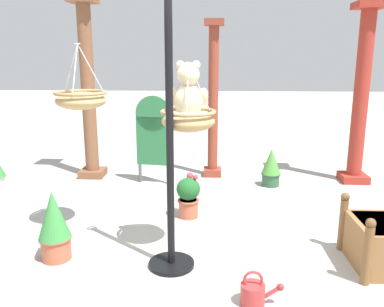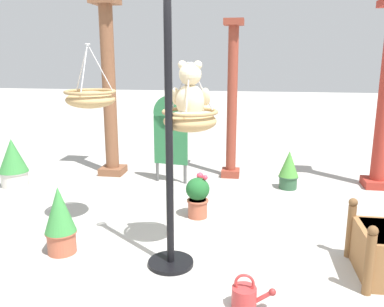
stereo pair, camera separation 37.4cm
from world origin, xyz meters
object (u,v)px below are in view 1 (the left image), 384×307
greenhouse_pillar_far_back (213,103)px  hanging_basket_left_high (81,99)px  hanging_basket_with_teddy (188,119)px  greenhouse_pillar_right (88,94)px  greenhouse_pillar_left (361,99)px  watering_can (254,293)px  display_sign_board (153,132)px  potted_plant_flowering_red (54,225)px  potted_plant_trailing_ivy (188,196)px  display_pole_central (170,186)px  teddy_bear (188,94)px  potted_plant_tall_leafy (271,167)px

greenhouse_pillar_far_back → hanging_basket_left_high: bearing=-120.3°
hanging_basket_with_teddy → greenhouse_pillar_right: bearing=123.7°
hanging_basket_left_high → greenhouse_pillar_left: greenhouse_pillar_left is taller
watering_can → display_sign_board: bearing=111.7°
display_sign_board → hanging_basket_left_high: bearing=-103.9°
hanging_basket_with_teddy → hanging_basket_left_high: (-1.16, 0.44, 0.14)m
greenhouse_pillar_left → greenhouse_pillar_right: size_ratio=0.96×
display_sign_board → greenhouse_pillar_right: bearing=163.9°
greenhouse_pillar_right → display_sign_board: (1.09, -0.31, -0.55)m
potted_plant_flowering_red → watering_can: bearing=-19.3°
hanging_basket_with_teddy → potted_plant_flowering_red: 1.67m
potted_plant_trailing_ivy → display_pole_central: bearing=-94.1°
hanging_basket_left_high → greenhouse_pillar_far_back: 2.78m
hanging_basket_left_high → watering_can: (1.75, -1.28, -1.43)m
greenhouse_pillar_far_back → potted_plant_flowering_red: greenhouse_pillar_far_back is taller
hanging_basket_with_teddy → potted_plant_trailing_ivy: size_ratio=1.15×
greenhouse_pillar_right → greenhouse_pillar_far_back: greenhouse_pillar_right is taller
hanging_basket_with_teddy → greenhouse_pillar_right: (-1.78, 2.67, -0.01)m
display_pole_central → hanging_basket_left_high: size_ratio=3.75×
teddy_bear → potted_plant_tall_leafy: bearing=63.6°
teddy_bear → potted_plant_trailing_ivy: teddy_bear is taller
hanging_basket_with_teddy → potted_plant_flowering_red: (-1.31, -0.17, -1.03)m
display_pole_central → hanging_basket_left_high: bearing=145.8°
teddy_bear → potted_plant_flowering_red: bearing=-171.4°
hanging_basket_left_high → display_sign_board: (0.47, 1.91, -0.70)m
hanging_basket_with_teddy → potted_plant_trailing_ivy: 1.48m
teddy_bear → hanging_basket_with_teddy: bearing=-90.0°
teddy_bear → greenhouse_pillar_right: (-1.78, 2.64, -0.24)m
hanging_basket_left_high → potted_plant_trailing_ivy: bearing=26.1°
teddy_bear → greenhouse_pillar_right: size_ratio=0.19×
greenhouse_pillar_right → potted_plant_tall_leafy: (2.91, -0.35, -1.08)m
potted_plant_tall_leafy → watering_can: (-0.56, -3.15, -0.19)m
display_pole_central → greenhouse_pillar_left: 3.94m
greenhouse_pillar_right → potted_plant_trailing_ivy: bearing=-44.6°
display_pole_central → watering_can: display_pole_central is taller
hanging_basket_with_teddy → teddy_bear: teddy_bear is taller
greenhouse_pillar_right → display_sign_board: bearing=-16.1°
hanging_basket_left_high → greenhouse_pillar_far_back: greenhouse_pillar_far_back is taller
greenhouse_pillar_far_back → hanging_basket_with_teddy: bearing=-94.6°
hanging_basket_left_high → potted_plant_flowering_red: (-0.14, -0.61, -1.17)m
hanging_basket_left_high → greenhouse_pillar_right: 2.32m
hanging_basket_left_high → potted_plant_tall_leafy: bearing=39.2°
display_sign_board → display_pole_central: bearing=-78.3°
hanging_basket_with_teddy → greenhouse_pillar_left: 3.62m
greenhouse_pillar_far_back → potted_plant_trailing_ivy: size_ratio=4.53×
greenhouse_pillar_left → watering_can: 4.14m
potted_plant_flowering_red → potted_plant_tall_leafy: potted_plant_flowering_red is taller
greenhouse_pillar_right → potted_plant_flowering_red: (0.47, -2.84, -1.02)m
hanging_basket_with_teddy → potted_plant_trailing_ivy: hanging_basket_with_teddy is taller
teddy_bear → display_sign_board: teddy_bear is taller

